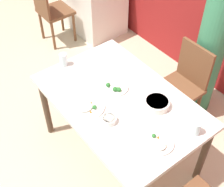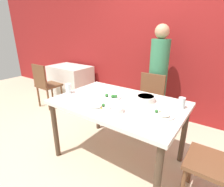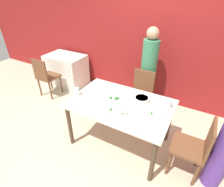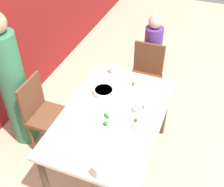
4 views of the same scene
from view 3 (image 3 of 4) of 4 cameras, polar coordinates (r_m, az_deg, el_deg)
ground_plane at (r=2.97m, az=2.46°, el=-15.16°), size 10.00×10.00×0.00m
wall_back at (r=3.54m, az=14.79°, el=17.64°), size 10.00×0.06×2.70m
dining_table at (r=2.51m, az=2.81°, el=-4.59°), size 1.42×0.92×0.76m
chair_adult_spot at (r=3.23m, az=9.32°, el=0.19°), size 0.40×0.40×0.89m
chair_child_spot at (r=2.45m, az=25.40°, el=-15.41°), size 0.40×0.40×0.89m
person_adult at (r=3.37m, az=11.66°, el=6.43°), size 0.29×0.29×1.60m
person_child at (r=2.44m, az=32.54°, el=-15.91°), size 0.23×0.23×1.19m
bowl_curry at (r=2.51m, az=9.67°, el=-1.82°), size 0.20×0.20×0.06m
plate_rice_adult at (r=2.53m, az=0.76°, el=-1.52°), size 0.23×0.23×0.06m
plate_rice_child at (r=2.27m, az=14.05°, el=-7.17°), size 0.23×0.23×0.05m
plate_noodles at (r=2.29m, az=-1.88°, el=-5.59°), size 0.26×0.26×0.05m
bowl_rice_small at (r=2.24m, az=3.51°, el=-6.30°), size 0.11×0.11×0.05m
glass_water_tall at (r=2.46m, az=18.16°, el=-3.22°), size 0.07×0.07×0.11m
glass_water_short at (r=2.64m, az=-11.33°, el=0.60°), size 0.07×0.07×0.12m
fork_steel at (r=2.12m, az=4.91°, el=-9.83°), size 0.18×0.08×0.01m
background_table at (r=4.49m, az=-14.52°, el=7.44°), size 0.92×0.61×0.75m
chair_background at (r=4.05m, az=-20.76°, el=5.42°), size 0.40×0.40×0.89m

